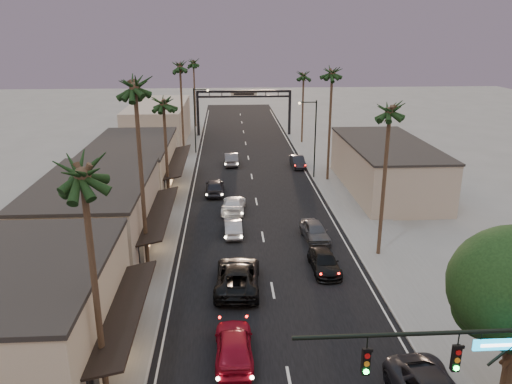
{
  "coord_description": "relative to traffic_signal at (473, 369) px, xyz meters",
  "views": [
    {
      "loc": [
        -2.87,
        -10.32,
        16.5
      ],
      "look_at": [
        -0.31,
        32.45,
        2.5
      ],
      "focal_mm": 35.0,
      "sensor_mm": 36.0,
      "label": 1
    }
  ],
  "objects": [
    {
      "name": "sidewalk_right",
      "position": [
        3.81,
        48.0,
        -5.02
      ],
      "size": [
        5.0,
        92.0,
        0.12
      ],
      "primitive_type": "cube",
      "color": "slate",
      "rests_on": "ground"
    },
    {
      "name": "palm_ld",
      "position": [
        -14.29,
        51.0,
        7.33
      ],
      "size": [
        3.2,
        3.2,
        14.2
      ],
      "color": "#38281C",
      "rests_on": "ground"
    },
    {
      "name": "storefront_mid",
      "position": [
        -18.69,
        22.0,
        -2.33
      ],
      "size": [
        8.0,
        14.0,
        5.5
      ],
      "primitive_type": "cube",
      "color": "#A19480",
      "rests_on": "ground"
    },
    {
      "name": "oncoming_pickup",
      "position": [
        -8.0,
        15.5,
        -4.22
      ],
      "size": [
        3.24,
        6.39,
        1.73
      ],
      "primitive_type": "imported",
      "rotation": [
        0.0,
        0.0,
        3.08
      ],
      "color": "black",
      "rests_on": "ground"
    },
    {
      "name": "storefront_dist",
      "position": [
        -18.69,
        61.0,
        -2.08
      ],
      "size": [
        8.0,
        20.0,
        6.0
      ],
      "primitive_type": "cube",
      "color": "#A19480",
      "rests_on": "ground"
    },
    {
      "name": "storefront_near",
      "position": [
        -18.69,
        8.0,
        -2.33
      ],
      "size": [
        8.0,
        12.0,
        5.5
      ],
      "primitive_type": "cube",
      "color": "#BDAE90",
      "rests_on": "ground"
    },
    {
      "name": "building_right",
      "position": [
        8.31,
        36.0,
        -2.58
      ],
      "size": [
        8.0,
        18.0,
        5.0
      ],
      "primitive_type": "cube",
      "color": "#A19480",
      "rests_on": "ground"
    },
    {
      "name": "palm_far",
      "position": [
        -13.99,
        74.0,
        6.36
      ],
      "size": [
        3.2,
        3.2,
        13.2
      ],
      "color": "#38281C",
      "rests_on": "ground"
    },
    {
      "name": "oncoming_red",
      "position": [
        -8.38,
        7.92,
        -4.25
      ],
      "size": [
        2.0,
        4.92,
        1.67
      ],
      "primitive_type": "imported",
      "rotation": [
        0.0,
        0.0,
        3.15
      ],
      "color": "maroon",
      "rests_on": "ground"
    },
    {
      "name": "streetlight_left",
      "position": [
        -12.61,
        54.0,
        0.25
      ],
      "size": [
        2.13,
        0.3,
        9.0
      ],
      "color": "black",
      "rests_on": "ground"
    },
    {
      "name": "oncoming_dgrey",
      "position": [
        -9.9,
        35.64,
        -4.28
      ],
      "size": [
        1.93,
        4.74,
        1.61
      ],
      "primitive_type": "imported",
      "rotation": [
        0.0,
        0.0,
        3.15
      ],
      "color": "black",
      "rests_on": "ground"
    },
    {
      "name": "arch",
      "position": [
        -5.69,
        66.0,
        0.45
      ],
      "size": [
        15.2,
        0.4,
        7.27
      ],
      "color": "black",
      "rests_on": "ground"
    },
    {
      "name": "palm_rb",
      "position": [
        2.91,
        40.0,
        7.33
      ],
      "size": [
        3.2,
        3.2,
        14.2
      ],
      "color": "#38281C",
      "rests_on": "ground"
    },
    {
      "name": "palm_lb",
      "position": [
        -14.29,
        18.0,
        8.3
      ],
      "size": [
        3.2,
        3.2,
        15.2
      ],
      "color": "#38281C",
      "rests_on": "ground"
    },
    {
      "name": "ground",
      "position": [
        -5.69,
        36.0,
        -5.08
      ],
      "size": [
        200.0,
        200.0,
        0.0
      ],
      "primitive_type": "plane",
      "color": "slate",
      "rests_on": "ground"
    },
    {
      "name": "curbside_grey",
      "position": [
        -1.47,
        23.18,
        -4.33
      ],
      "size": [
        2.26,
        4.59,
        1.51
      ],
      "primitive_type": "imported",
      "rotation": [
        0.0,
        0.0,
        0.11
      ],
      "color": "#414245",
      "rests_on": "ground"
    },
    {
      "name": "palm_la",
      "position": [
        -14.29,
        5.0,
        6.36
      ],
      "size": [
        3.2,
        3.2,
        13.2
      ],
      "color": "#38281C",
      "rests_on": "ground"
    },
    {
      "name": "curbside_far",
      "position": [
        0.31,
        45.84,
        -4.38
      ],
      "size": [
        1.65,
        4.3,
        1.4
      ],
      "primitive_type": "imported",
      "rotation": [
        0.0,
        0.0,
        0.04
      ],
      "color": "black",
      "rests_on": "ground"
    },
    {
      "name": "palm_lc",
      "position": [
        -14.29,
        32.0,
        5.39
      ],
      "size": [
        3.2,
        3.2,
        12.2
      ],
      "color": "#38281C",
      "rests_on": "ground"
    },
    {
      "name": "oncoming_white",
      "position": [
        -8.02,
        30.14,
        -4.33
      ],
      "size": [
        2.55,
        5.32,
        1.49
      ],
      "primitive_type": "imported",
      "rotation": [
        0.0,
        0.0,
        3.05
      ],
      "color": "silver",
      "rests_on": "ground"
    },
    {
      "name": "oncoming_silver",
      "position": [
        -8.16,
        24.64,
        -4.42
      ],
      "size": [
        1.53,
        4.08,
        1.33
      ],
      "primitive_type": "imported",
      "rotation": [
        0.0,
        0.0,
        3.17
      ],
      "color": "#95959A",
      "rests_on": "ground"
    },
    {
      "name": "traffic_signal",
      "position": [
        0.0,
        0.0,
        0.0
      ],
      "size": [
        8.51,
        0.22,
        7.8
      ],
      "color": "black",
      "rests_on": "ground"
    },
    {
      "name": "palm_rc",
      "position": [
        2.91,
        60.0,
        5.39
      ],
      "size": [
        3.2,
        3.2,
        12.2
      ],
      "color": "#38281C",
      "rests_on": "ground"
    },
    {
      "name": "streetlight_right",
      "position": [
        1.23,
        41.0,
        0.25
      ],
      "size": [
        2.13,
        0.3,
        9.0
      ],
      "color": "black",
      "rests_on": "ground"
    },
    {
      "name": "palm_ra",
      "position": [
        2.91,
        20.0,
        6.36
      ],
      "size": [
        3.2,
        3.2,
        13.2
      ],
      "color": "#38281C",
      "rests_on": "ground"
    },
    {
      "name": "road",
      "position": [
        -5.69,
        41.0,
        -5.08
      ],
      "size": [
        14.0,
        120.0,
        0.02
      ],
      "primitive_type": "cube",
      "color": "black",
      "rests_on": "ground"
    },
    {
      "name": "storefront_far",
      "position": [
        -18.69,
        38.0,
        -2.58
      ],
      "size": [
        8.0,
        16.0,
        5.0
      ],
      "primitive_type": "cube",
      "color": "#BDAE90",
      "rests_on": "ground"
    },
    {
      "name": "sidewalk_left",
      "position": [
        -15.19,
        48.0,
        -5.02
      ],
      "size": [
        5.0,
        92.0,
        0.12
      ],
      "primitive_type": "cube",
      "color": "slate",
      "rests_on": "ground"
    },
    {
      "name": "oncoming_grey_far",
      "position": [
        -8.02,
        47.54,
        -4.3
      ],
      "size": [
        1.77,
        4.76,
        1.56
      ],
      "primitive_type": "imported",
      "rotation": [
        0.0,
        0.0,
        3.17
      ],
      "color": "#4D4D52",
      "rests_on": "ground"
    },
    {
      "name": "curbside_black",
      "position": [
        -1.75,
        17.68,
        -4.41
      ],
      "size": [
        2.01,
        4.66,
        1.34
      ],
      "primitive_type": "imported",
      "rotation": [
        0.0,
        0.0,
        0.03
      ],
      "color": "black",
      "rests_on": "ground"
    }
  ]
}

